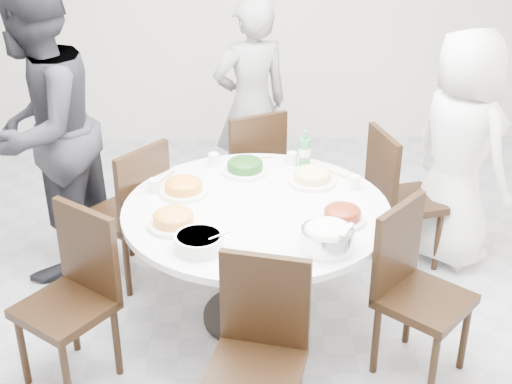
{
  "coord_description": "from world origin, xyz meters",
  "views": [
    {
      "loc": [
        -0.01,
        -3.31,
        2.61
      ],
      "look_at": [
        0.12,
        0.25,
        0.82
      ],
      "focal_mm": 50.0,
      "sensor_mm": 36.0,
      "label": 1
    }
  ],
  "objects_px": {
    "chair_se": "(425,297)",
    "chair_n": "(246,170)",
    "diner_left": "(40,131)",
    "beverage_bottle": "(305,149)",
    "chair_nw": "(125,211)",
    "diner_middle": "(251,105)",
    "soup_bowl": "(199,242)",
    "chair_sw": "(64,305)",
    "chair_s": "(255,367)",
    "diner_right": "(460,150)",
    "chair_ne": "(406,198)",
    "dining_table": "(256,264)",
    "rice_bowl": "(327,239)"
  },
  "relations": [
    {
      "from": "chair_se",
      "to": "chair_n",
      "type": "bearing_deg",
      "value": 72.36
    },
    {
      "from": "diner_left",
      "to": "beverage_bottle",
      "type": "distance_m",
      "value": 1.64
    },
    {
      "from": "chair_nw",
      "to": "chair_se",
      "type": "relative_size",
      "value": 1.0
    },
    {
      "from": "diner_middle",
      "to": "diner_left",
      "type": "bearing_deg",
      "value": 13.12
    },
    {
      "from": "diner_middle",
      "to": "soup_bowl",
      "type": "xyz_separation_m",
      "value": [
        -0.32,
        -1.95,
        -0.02
      ]
    },
    {
      "from": "chair_sw",
      "to": "diner_left",
      "type": "distance_m",
      "value": 1.29
    },
    {
      "from": "chair_sw",
      "to": "diner_left",
      "type": "xyz_separation_m",
      "value": [
        -0.32,
        1.15,
        0.5
      ]
    },
    {
      "from": "chair_s",
      "to": "diner_middle",
      "type": "relative_size",
      "value": 0.59
    },
    {
      "from": "diner_right",
      "to": "diner_middle",
      "type": "distance_m",
      "value": 1.57
    },
    {
      "from": "chair_ne",
      "to": "beverage_bottle",
      "type": "distance_m",
      "value": 0.8
    },
    {
      "from": "chair_nw",
      "to": "diner_middle",
      "type": "xyz_separation_m",
      "value": [
        0.83,
        1.02,
        0.33
      ]
    },
    {
      "from": "dining_table",
      "to": "beverage_bottle",
      "type": "height_order",
      "value": "beverage_bottle"
    },
    {
      "from": "dining_table",
      "to": "chair_s",
      "type": "distance_m",
      "value": 1.02
    },
    {
      "from": "chair_nw",
      "to": "rice_bowl",
      "type": "distance_m",
      "value": 1.53
    },
    {
      "from": "chair_ne",
      "to": "chair_sw",
      "type": "relative_size",
      "value": 1.0
    },
    {
      "from": "chair_nw",
      "to": "rice_bowl",
      "type": "height_order",
      "value": "chair_nw"
    },
    {
      "from": "diner_left",
      "to": "dining_table",
      "type": "bearing_deg",
      "value": 80.48
    },
    {
      "from": "chair_s",
      "to": "diner_right",
      "type": "bearing_deg",
      "value": 65.95
    },
    {
      "from": "dining_table",
      "to": "chair_n",
      "type": "height_order",
      "value": "chair_n"
    },
    {
      "from": "dining_table",
      "to": "chair_se",
      "type": "relative_size",
      "value": 1.58
    },
    {
      "from": "rice_bowl",
      "to": "beverage_bottle",
      "type": "height_order",
      "value": "beverage_bottle"
    },
    {
      "from": "chair_ne",
      "to": "chair_nw",
      "type": "relative_size",
      "value": 1.0
    },
    {
      "from": "chair_se",
      "to": "chair_sw",
      "type": "bearing_deg",
      "value": 133.22
    },
    {
      "from": "chair_s",
      "to": "rice_bowl",
      "type": "distance_m",
      "value": 0.75
    },
    {
      "from": "diner_right",
      "to": "soup_bowl",
      "type": "bearing_deg",
      "value": 94.33
    },
    {
      "from": "chair_nw",
      "to": "diner_right",
      "type": "bearing_deg",
      "value": 134.49
    },
    {
      "from": "chair_ne",
      "to": "chair_se",
      "type": "distance_m",
      "value": 1.12
    },
    {
      "from": "chair_ne",
      "to": "chair_n",
      "type": "distance_m",
      "value": 1.14
    },
    {
      "from": "chair_nw",
      "to": "chair_sw",
      "type": "distance_m",
      "value": 1.02
    },
    {
      "from": "chair_nw",
      "to": "rice_bowl",
      "type": "relative_size",
      "value": 3.57
    },
    {
      "from": "chair_se",
      "to": "diner_right",
      "type": "bearing_deg",
      "value": 20.71
    },
    {
      "from": "dining_table",
      "to": "soup_bowl",
      "type": "bearing_deg",
      "value": -125.01
    },
    {
      "from": "dining_table",
      "to": "chair_nw",
      "type": "height_order",
      "value": "chair_nw"
    },
    {
      "from": "chair_ne",
      "to": "chair_n",
      "type": "xyz_separation_m",
      "value": [
        -1.04,
        0.48,
        0.0
      ]
    },
    {
      "from": "chair_n",
      "to": "chair_nw",
      "type": "bearing_deg",
      "value": 12.83
    },
    {
      "from": "chair_n",
      "to": "beverage_bottle",
      "type": "xyz_separation_m",
      "value": [
        0.35,
        -0.57,
        0.4
      ]
    },
    {
      "from": "dining_table",
      "to": "chair_ne",
      "type": "xyz_separation_m",
      "value": [
        1.01,
        0.61,
        0.1
      ]
    },
    {
      "from": "chair_ne",
      "to": "diner_left",
      "type": "distance_m",
      "value": 2.37
    },
    {
      "from": "chair_se",
      "to": "diner_left",
      "type": "distance_m",
      "value": 2.51
    },
    {
      "from": "diner_left",
      "to": "beverage_bottle",
      "type": "height_order",
      "value": "diner_left"
    },
    {
      "from": "diner_left",
      "to": "rice_bowl",
      "type": "height_order",
      "value": "diner_left"
    },
    {
      "from": "chair_s",
      "to": "soup_bowl",
      "type": "bearing_deg",
      "value": 129.67
    },
    {
      "from": "dining_table",
      "to": "chair_ne",
      "type": "height_order",
      "value": "chair_ne"
    },
    {
      "from": "chair_sw",
      "to": "chair_se",
      "type": "bearing_deg",
      "value": 38.18
    },
    {
      "from": "beverage_bottle",
      "to": "chair_n",
      "type": "bearing_deg",
      "value": 121.38
    },
    {
      "from": "soup_bowl",
      "to": "chair_s",
      "type": "bearing_deg",
      "value": -65.77
    },
    {
      "from": "soup_bowl",
      "to": "beverage_bottle",
      "type": "bearing_deg",
      "value": 56.73
    },
    {
      "from": "chair_n",
      "to": "rice_bowl",
      "type": "relative_size",
      "value": 3.57
    },
    {
      "from": "chair_n",
      "to": "beverage_bottle",
      "type": "relative_size",
      "value": 3.8
    },
    {
      "from": "diner_middle",
      "to": "beverage_bottle",
      "type": "relative_size",
      "value": 6.45
    }
  ]
}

